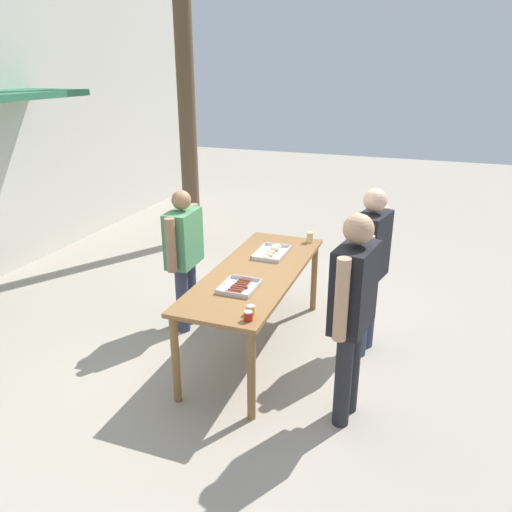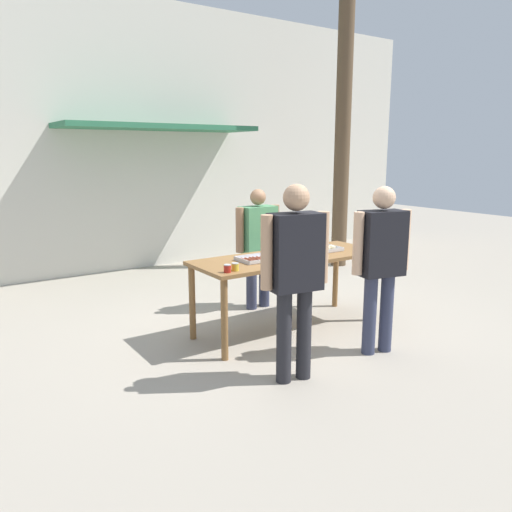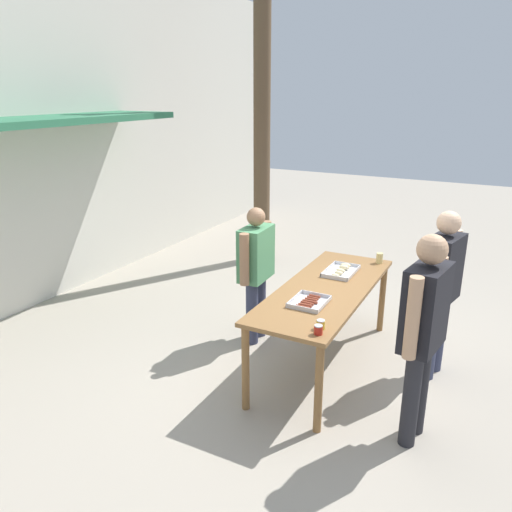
{
  "view_description": "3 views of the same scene",
  "coord_description": "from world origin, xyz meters",
  "px_view_note": "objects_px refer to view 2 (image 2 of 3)",
  "views": [
    {
      "loc": [
        -4.22,
        -1.53,
        2.74
      ],
      "look_at": [
        0.0,
        0.0,
        1.02
      ],
      "focal_mm": 35.0,
      "sensor_mm": 36.0,
      "label": 1
    },
    {
      "loc": [
        -3.38,
        -4.33,
        2.02
      ],
      "look_at": [
        -0.45,
        -0.0,
        0.92
      ],
      "focal_mm": 35.0,
      "sensor_mm": 36.0,
      "label": 2
    },
    {
      "loc": [
        -4.42,
        -1.52,
        2.75
      ],
      "look_at": [
        0.18,
        0.88,
        1.01
      ],
      "focal_mm": 35.0,
      "sensor_mm": 36.0,
      "label": 3
    }
  ],
  "objects_px": {
    "condiment_jar_mustard": "(227,268)",
    "person_server_behind_table": "(258,239)",
    "condiment_jar_ketchup": "(235,267)",
    "beer_cup": "(369,245)",
    "food_tray_sausages": "(255,259)",
    "person_customer_with_cup": "(381,256)",
    "utility_pole": "(344,85)",
    "food_tray_buns": "(322,249)",
    "person_customer_holding_hotdog": "(295,267)"
  },
  "relations": [
    {
      "from": "condiment_jar_ketchup",
      "to": "person_customer_holding_hotdog",
      "type": "relative_size",
      "value": 0.05
    },
    {
      "from": "food_tray_buns",
      "to": "person_customer_with_cup",
      "type": "relative_size",
      "value": 0.28
    },
    {
      "from": "condiment_jar_ketchup",
      "to": "food_tray_sausages",
      "type": "bearing_deg",
      "value": 32.63
    },
    {
      "from": "condiment_jar_mustard",
      "to": "person_server_behind_table",
      "type": "bearing_deg",
      "value": 45.3
    },
    {
      "from": "food_tray_sausages",
      "to": "condiment_jar_mustard",
      "type": "xyz_separation_m",
      "value": [
        -0.52,
        -0.29,
        0.03
      ]
    },
    {
      "from": "food_tray_sausages",
      "to": "condiment_jar_ketchup",
      "type": "bearing_deg",
      "value": -147.37
    },
    {
      "from": "beer_cup",
      "to": "utility_pole",
      "type": "bearing_deg",
      "value": 53.04
    },
    {
      "from": "beer_cup",
      "to": "person_customer_with_cup",
      "type": "bearing_deg",
      "value": -130.29
    },
    {
      "from": "condiment_jar_mustard",
      "to": "condiment_jar_ketchup",
      "type": "bearing_deg",
      "value": 9.78
    },
    {
      "from": "food_tray_sausages",
      "to": "person_customer_with_cup",
      "type": "distance_m",
      "value": 1.31
    },
    {
      "from": "person_customer_with_cup",
      "to": "utility_pole",
      "type": "bearing_deg",
      "value": -115.23
    },
    {
      "from": "condiment_jar_mustard",
      "to": "beer_cup",
      "type": "height_order",
      "value": "beer_cup"
    },
    {
      "from": "beer_cup",
      "to": "person_server_behind_table",
      "type": "height_order",
      "value": "person_server_behind_table"
    },
    {
      "from": "person_customer_holding_hotdog",
      "to": "person_customer_with_cup",
      "type": "height_order",
      "value": "person_customer_holding_hotdog"
    },
    {
      "from": "person_customer_with_cup",
      "to": "utility_pole",
      "type": "xyz_separation_m",
      "value": [
        2.47,
        3.18,
        2.11
      ]
    },
    {
      "from": "person_server_behind_table",
      "to": "food_tray_sausages",
      "type": "bearing_deg",
      "value": -127.62
    },
    {
      "from": "person_customer_with_cup",
      "to": "utility_pole",
      "type": "height_order",
      "value": "utility_pole"
    },
    {
      "from": "beer_cup",
      "to": "food_tray_buns",
      "type": "bearing_deg",
      "value": 149.78
    },
    {
      "from": "beer_cup",
      "to": "person_server_behind_table",
      "type": "relative_size",
      "value": 0.08
    },
    {
      "from": "food_tray_sausages",
      "to": "food_tray_buns",
      "type": "xyz_separation_m",
      "value": [
        0.94,
        -0.0,
        0.01
      ]
    },
    {
      "from": "condiment_jar_ketchup",
      "to": "beer_cup",
      "type": "xyz_separation_m",
      "value": [
        1.86,
        -0.02,
        0.02
      ]
    },
    {
      "from": "person_customer_holding_hotdog",
      "to": "utility_pole",
      "type": "height_order",
      "value": "utility_pole"
    },
    {
      "from": "food_tray_buns",
      "to": "condiment_jar_ketchup",
      "type": "height_order",
      "value": "condiment_jar_ketchup"
    },
    {
      "from": "food_tray_buns",
      "to": "beer_cup",
      "type": "height_order",
      "value": "beer_cup"
    },
    {
      "from": "person_customer_with_cup",
      "to": "person_server_behind_table",
      "type": "bearing_deg",
      "value": -72.63
    },
    {
      "from": "person_customer_with_cup",
      "to": "condiment_jar_mustard",
      "type": "bearing_deg",
      "value": -17.09
    },
    {
      "from": "person_customer_holding_hotdog",
      "to": "beer_cup",
      "type": "bearing_deg",
      "value": -147.02
    },
    {
      "from": "food_tray_sausages",
      "to": "person_customer_with_cup",
      "type": "height_order",
      "value": "person_customer_with_cup"
    },
    {
      "from": "person_customer_with_cup",
      "to": "food_tray_sausages",
      "type": "bearing_deg",
      "value": -40.05
    },
    {
      "from": "condiment_jar_mustard",
      "to": "beer_cup",
      "type": "relative_size",
      "value": 0.67
    },
    {
      "from": "food_tray_sausages",
      "to": "food_tray_buns",
      "type": "relative_size",
      "value": 0.79
    },
    {
      "from": "person_customer_holding_hotdog",
      "to": "food_tray_sausages",
      "type": "bearing_deg",
      "value": -96.94
    },
    {
      "from": "person_customer_holding_hotdog",
      "to": "person_server_behind_table",
      "type": "bearing_deg",
      "value": -106.75
    },
    {
      "from": "food_tray_buns",
      "to": "condiment_jar_mustard",
      "type": "bearing_deg",
      "value": -168.89
    },
    {
      "from": "beer_cup",
      "to": "person_customer_with_cup",
      "type": "distance_m",
      "value": 0.99
    },
    {
      "from": "food_tray_buns",
      "to": "person_customer_holding_hotdog",
      "type": "height_order",
      "value": "person_customer_holding_hotdog"
    },
    {
      "from": "condiment_jar_mustard",
      "to": "person_server_behind_table",
      "type": "height_order",
      "value": "person_server_behind_table"
    },
    {
      "from": "food_tray_sausages",
      "to": "person_server_behind_table",
      "type": "relative_size",
      "value": 0.24
    },
    {
      "from": "condiment_jar_mustard",
      "to": "condiment_jar_ketchup",
      "type": "distance_m",
      "value": 0.1
    },
    {
      "from": "person_customer_holding_hotdog",
      "to": "person_customer_with_cup",
      "type": "distance_m",
      "value": 1.1
    },
    {
      "from": "food_tray_sausages",
      "to": "person_server_behind_table",
      "type": "distance_m",
      "value": 1.08
    },
    {
      "from": "person_customer_holding_hotdog",
      "to": "condiment_jar_ketchup",
      "type": "bearing_deg",
      "value": -72.14
    },
    {
      "from": "condiment_jar_mustard",
      "to": "food_tray_sausages",
      "type": "bearing_deg",
      "value": 28.91
    },
    {
      "from": "utility_pole",
      "to": "condiment_jar_ketchup",
      "type": "bearing_deg",
      "value": -146.77
    },
    {
      "from": "food_tray_buns",
      "to": "person_customer_holding_hotdog",
      "type": "relative_size",
      "value": 0.27
    },
    {
      "from": "condiment_jar_mustard",
      "to": "condiment_jar_ketchup",
      "type": "relative_size",
      "value": 1.0
    },
    {
      "from": "food_tray_buns",
      "to": "beer_cup",
      "type": "relative_size",
      "value": 3.98
    },
    {
      "from": "person_server_behind_table",
      "to": "beer_cup",
      "type": "bearing_deg",
      "value": -57.48
    },
    {
      "from": "condiment_jar_ketchup",
      "to": "person_server_behind_table",
      "type": "relative_size",
      "value": 0.05
    },
    {
      "from": "food_tray_buns",
      "to": "person_customer_holding_hotdog",
      "type": "xyz_separation_m",
      "value": [
        -1.24,
        -1.06,
        0.15
      ]
    }
  ]
}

